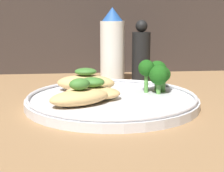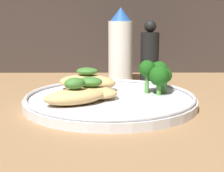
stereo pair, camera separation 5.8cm
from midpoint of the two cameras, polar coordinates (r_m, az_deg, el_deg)
name	(u,v)px [view 1 (the left image)]	position (r cm, az deg, el deg)	size (l,w,h in cm)	color
ground_plane	(112,108)	(59.29, -2.82, -3.72)	(180.00, 180.00, 1.00)	#936D47
plate	(112,100)	(58.92, -2.84, -2.32)	(29.57, 29.57, 2.00)	silver
grilled_meat_front	(80,96)	(53.93, -8.48, -1.67)	(11.12, 8.79, 4.29)	tan
grilled_meat_middle	(93,91)	(57.86, -6.14, -0.89)	(10.72, 8.53, 3.68)	tan
grilled_meat_back	(86,82)	(64.03, -6.99, 0.65)	(11.54, 7.10, 4.31)	tan
broccoli_bunch	(157,73)	(62.40, 4.78, 2.20)	(6.07, 6.35, 6.02)	#569942
sauce_bottle	(112,47)	(79.04, -2.06, 6.51)	(5.59, 5.59, 17.07)	white
pepper_grinder	(141,54)	(79.98, 2.77, 5.29)	(4.24, 4.24, 14.25)	black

